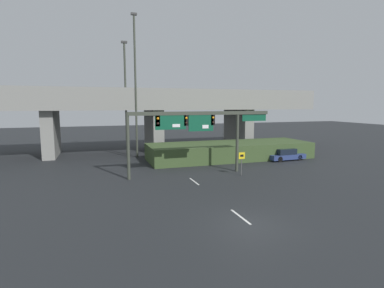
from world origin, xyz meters
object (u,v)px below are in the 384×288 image
Objects in this scene: parked_sedan_near_right at (257,154)px; highway_light_pole_far at (136,84)px; highway_light_pole_near at (126,97)px; speed_limit_sign at (242,160)px; signal_gantry at (195,124)px; parked_sedan_mid_right at (285,155)px.

highway_light_pole_far is at bearing 147.62° from parked_sedan_near_right.
parked_sedan_near_right is at bearing -26.47° from highway_light_pole_near.
highway_light_pole_near reaches higher than speed_limit_sign.
signal_gantry reaches higher than speed_limit_sign.
speed_limit_sign is at bearing -150.47° from parked_sedan_mid_right.
signal_gantry is 12.22m from highway_light_pole_far.
signal_gantry reaches higher than parked_sedan_mid_right.
parked_sedan_mid_right is at bearing 16.53° from signal_gantry.
highway_light_pole_near is 20.13m from parked_sedan_mid_right.
speed_limit_sign is 17.00m from highway_light_pole_near.
highway_light_pole_near reaches higher than signal_gantry.
highway_light_pole_near is (-8.82, 13.29, 5.87)m from speed_limit_sign.
highway_light_pole_near is at bearing 152.40° from parked_sedan_mid_right.
parked_sedan_near_right is (5.24, 6.29, -0.75)m from speed_limit_sign.
speed_limit_sign is 0.16× the size of highway_light_pole_near.
speed_limit_sign is 8.22m from parked_sedan_near_right.
parked_sedan_mid_right is (8.43, 5.35, -0.80)m from speed_limit_sign.
signal_gantry is 6.20× the size of speed_limit_sign.
speed_limit_sign is 16.47m from highway_light_pole_far.
highway_light_pole_far is at bearing 109.46° from signal_gantry.
highway_light_pole_far reaches higher than signal_gantry.
highway_light_pole_near is 0.82× the size of highway_light_pole_far.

